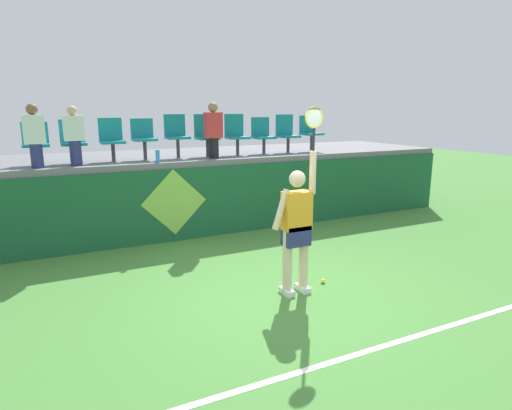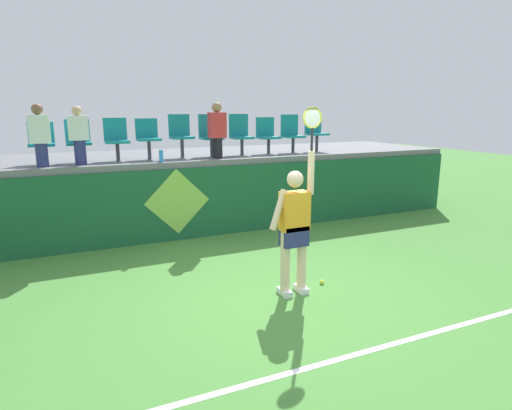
# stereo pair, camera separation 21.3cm
# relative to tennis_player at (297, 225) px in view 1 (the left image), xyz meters

# --- Properties ---
(ground_plane) EXTENTS (40.00, 40.00, 0.00)m
(ground_plane) POSITION_rel_tennis_player_xyz_m (-0.18, -0.09, -0.98)
(ground_plane) COLOR #478438
(court_back_wall) EXTENTS (12.28, 0.20, 1.40)m
(court_back_wall) POSITION_rel_tennis_player_xyz_m (-0.18, 3.19, -0.28)
(court_back_wall) COLOR #195633
(court_back_wall) RESTS_ON ground_plane
(spectator_platform) EXTENTS (12.28, 2.91, 0.12)m
(spectator_platform) POSITION_rel_tennis_player_xyz_m (-0.18, 4.60, 0.48)
(spectator_platform) COLOR slate
(spectator_platform) RESTS_ON court_back_wall
(court_baseline_stripe) EXTENTS (11.05, 0.08, 0.01)m
(court_baseline_stripe) POSITION_rel_tennis_player_xyz_m (-0.18, -1.62, -0.98)
(court_baseline_stripe) COLOR white
(court_baseline_stripe) RESTS_ON ground_plane
(tennis_player) EXTENTS (0.75, 0.26, 2.54)m
(tennis_player) POSITION_rel_tennis_player_xyz_m (0.00, 0.00, 0.00)
(tennis_player) COLOR white
(tennis_player) RESTS_ON ground_plane
(tennis_ball) EXTENTS (0.07, 0.07, 0.07)m
(tennis_ball) POSITION_rel_tennis_player_xyz_m (0.54, 0.10, -0.95)
(tennis_ball) COLOR #D1E533
(tennis_ball) RESTS_ON ground_plane
(water_bottle) EXTENTS (0.08, 0.08, 0.23)m
(water_bottle) POSITION_rel_tennis_player_xyz_m (-1.07, 3.27, 0.66)
(water_bottle) COLOR #338CE5
(water_bottle) RESTS_ON spectator_platform
(stadium_chair_0) EXTENTS (0.44, 0.42, 0.76)m
(stadium_chair_0) POSITION_rel_tennis_player_xyz_m (-3.09, 3.91, 0.96)
(stadium_chair_0) COLOR #38383D
(stadium_chair_0) RESTS_ON spectator_platform
(stadium_chair_1) EXTENTS (0.44, 0.42, 0.80)m
(stadium_chair_1) POSITION_rel_tennis_player_xyz_m (-2.47, 3.91, 0.98)
(stadium_chair_1) COLOR #38383D
(stadium_chair_1) RESTS_ON spectator_platform
(stadium_chair_2) EXTENTS (0.44, 0.42, 0.82)m
(stadium_chair_2) POSITION_rel_tennis_player_xyz_m (-1.78, 3.92, 0.99)
(stadium_chair_2) COLOR #38383D
(stadium_chair_2) RESTS_ON spectator_platform
(stadium_chair_3) EXTENTS (0.44, 0.42, 0.80)m
(stadium_chair_3) POSITION_rel_tennis_player_xyz_m (-1.18, 3.91, 1.00)
(stadium_chair_3) COLOR #38383D
(stadium_chair_3) RESTS_ON spectator_platform
(stadium_chair_4) EXTENTS (0.44, 0.42, 0.88)m
(stadium_chair_4) POSITION_rel_tennis_player_xyz_m (-0.51, 3.92, 1.04)
(stadium_chair_4) COLOR #38383D
(stadium_chair_4) RESTS_ON spectator_platform
(stadium_chair_5) EXTENTS (0.44, 0.42, 0.88)m
(stadium_chair_5) POSITION_rel_tennis_player_xyz_m (0.13, 3.92, 1.02)
(stadium_chair_5) COLOR #38383D
(stadium_chair_5) RESTS_ON spectator_platform
(stadium_chair_6) EXTENTS (0.44, 0.42, 0.88)m
(stadium_chair_6) POSITION_rel_tennis_player_xyz_m (0.82, 3.92, 1.02)
(stadium_chair_6) COLOR #38383D
(stadium_chair_6) RESTS_ON spectator_platform
(stadium_chair_7) EXTENTS (0.44, 0.42, 0.80)m
(stadium_chair_7) POSITION_rel_tennis_player_xyz_m (1.47, 3.91, 0.98)
(stadium_chair_7) COLOR #38383D
(stadium_chair_7) RESTS_ON spectator_platform
(stadium_chair_8) EXTENTS (0.44, 0.42, 0.86)m
(stadium_chair_8) POSITION_rel_tennis_player_xyz_m (2.09, 3.92, 1.01)
(stadium_chair_8) COLOR #38383D
(stadium_chair_8) RESTS_ON spectator_platform
(stadium_chair_9) EXTENTS (0.44, 0.42, 0.83)m
(stadium_chair_9) POSITION_rel_tennis_player_xyz_m (2.73, 3.91, 1.02)
(stadium_chair_9) COLOR #38383D
(stadium_chair_9) RESTS_ON spectator_platform
(spectator_0) EXTENTS (0.34, 0.20, 1.04)m
(spectator_0) POSITION_rel_tennis_player_xyz_m (-2.47, 3.49, 1.08)
(spectator_0) COLOR navy
(spectator_0) RESTS_ON spectator_platform
(spectator_1) EXTENTS (0.34, 0.20, 1.12)m
(spectator_1) POSITION_rel_tennis_player_xyz_m (0.13, 3.47, 1.13)
(spectator_1) COLOR black
(spectator_1) RESTS_ON spectator_platform
(spectator_2) EXTENTS (0.34, 0.20, 1.08)m
(spectator_2) POSITION_rel_tennis_player_xyz_m (-3.09, 3.44, 1.10)
(spectator_2) COLOR navy
(spectator_2) RESTS_ON spectator_platform
(wall_signage_mount) EXTENTS (1.27, 0.01, 1.41)m
(wall_signage_mount) POSITION_rel_tennis_player_xyz_m (-0.84, 3.09, -0.98)
(wall_signage_mount) COLOR #195633
(wall_signage_mount) RESTS_ON ground_plane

